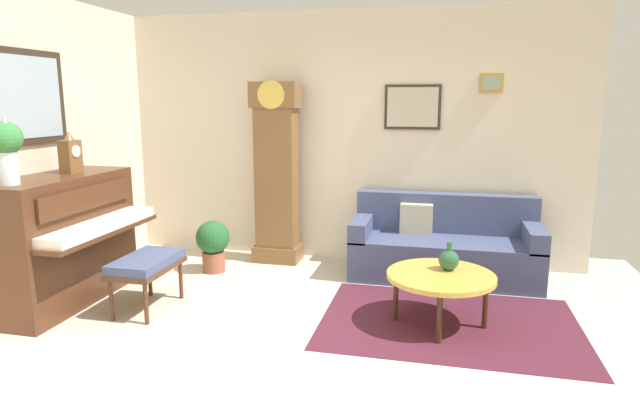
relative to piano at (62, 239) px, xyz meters
The scene contains 12 objects.
ground_plane 2.36m from the piano, 11.11° to the right, with size 6.40×6.00×0.10m, color beige.
wall_back 3.08m from the piano, 41.24° to the left, with size 5.30×0.13×2.80m.
area_rug 3.49m from the piano, ahead, with size 2.10×1.50×0.01m, color #4C1E2D.
piano is the anchor object (origin of this frame).
piano_bench 0.85m from the piano, ahead, with size 0.42×0.70×0.48m.
grandfather_clock 2.27m from the piano, 47.41° to the left, with size 0.52×0.34×2.03m.
couch 3.71m from the piano, 24.38° to the left, with size 1.90×0.80×0.84m.
coffee_table 3.36m from the piano, ahead, with size 0.88×0.88×0.44m.
mantel_clock 0.78m from the piano, 89.56° to the left, with size 0.13×0.18×0.38m.
flower_vase 1.03m from the piano, 89.88° to the right, with size 0.26×0.26×0.58m.
green_jug 3.43m from the piano, ahead, with size 0.17×0.17×0.24m.
potted_plant 1.49m from the piano, 49.23° to the left, with size 0.36×0.36×0.56m.
Camera 1 is at (1.09, -3.54, 1.83)m, focal length 29.71 mm.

